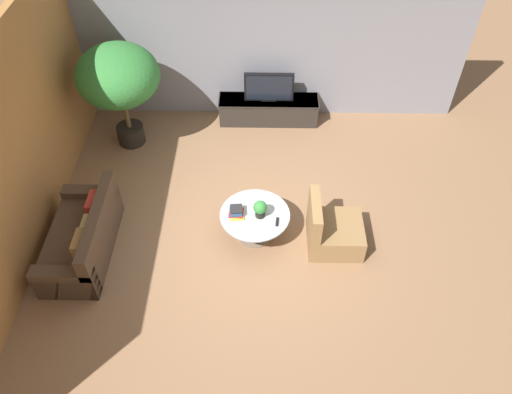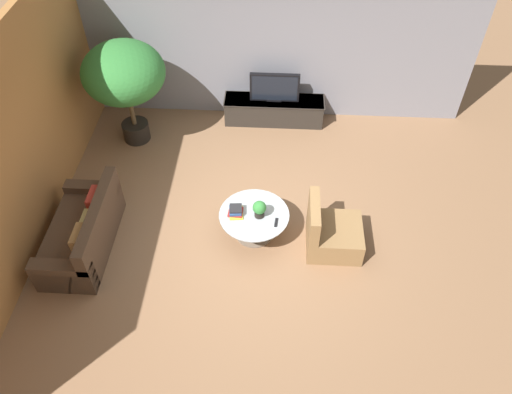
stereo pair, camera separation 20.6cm
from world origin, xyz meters
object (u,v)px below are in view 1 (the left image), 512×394
(potted_palm_tall, at_px, (118,78))
(armchair_wicker, at_px, (332,231))
(potted_plant_tabletop, at_px, (260,209))
(television, at_px, (269,87))
(couch_by_wall, at_px, (83,238))
(media_console, at_px, (268,110))
(coffee_table, at_px, (255,220))

(potted_palm_tall, bearing_deg, armchair_wicker, -34.16)
(potted_plant_tabletop, bearing_deg, potted_palm_tall, 137.22)
(television, relative_size, couch_by_wall, 0.53)
(media_console, xyz_separation_m, couch_by_wall, (-2.69, -3.22, 0.04))
(media_console, bearing_deg, coffee_table, -94.16)
(coffee_table, height_order, potted_plant_tabletop, potted_plant_tabletop)
(media_console, relative_size, coffee_table, 1.80)
(television, height_order, potted_palm_tall, potted_palm_tall)
(coffee_table, height_order, couch_by_wall, couch_by_wall)
(media_console, bearing_deg, potted_plant_tabletop, -92.56)
(television, height_order, potted_plant_tabletop, television)
(couch_by_wall, xyz_separation_m, potted_plant_tabletop, (2.56, 0.34, 0.31))
(couch_by_wall, distance_m, potted_plant_tabletop, 2.60)
(television, bearing_deg, media_console, 90.00)
(coffee_table, xyz_separation_m, potted_palm_tall, (-2.30, 2.17, 1.03))
(coffee_table, distance_m, potted_plant_tabletop, 0.30)
(television, distance_m, armchair_wicker, 3.18)
(armchair_wicker, bearing_deg, potted_palm_tall, 55.84)
(couch_by_wall, relative_size, armchair_wicker, 1.99)
(potted_palm_tall, height_order, potted_plant_tabletop, potted_palm_tall)
(potted_palm_tall, xyz_separation_m, potted_plant_tabletop, (2.37, -2.20, -0.75))
(media_console, distance_m, armchair_wicker, 3.15)
(television, bearing_deg, potted_plant_tabletop, -92.56)
(media_console, bearing_deg, television, -90.00)
(couch_by_wall, height_order, armchair_wicker, armchair_wicker)
(media_console, bearing_deg, potted_palm_tall, -164.89)
(television, xyz_separation_m, potted_palm_tall, (-2.50, -0.67, 0.60))
(coffee_table, relative_size, couch_by_wall, 0.61)
(armchair_wicker, height_order, potted_plant_tabletop, armchair_wicker)
(armchair_wicker, relative_size, potted_palm_tall, 0.45)
(media_console, distance_m, potted_plant_tabletop, 2.90)
(television, relative_size, coffee_table, 0.87)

